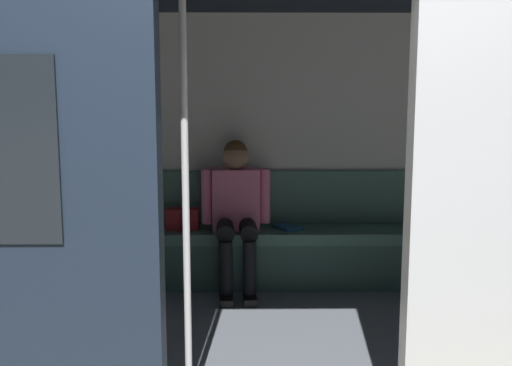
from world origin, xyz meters
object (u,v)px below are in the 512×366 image
at_px(handbag, 183,219).
at_px(grab_pole_door, 186,195).
at_px(train_car, 260,98).
at_px(bench_seat, 266,243).
at_px(person_seated, 236,205).
at_px(book, 288,227).

height_order(handbag, grab_pole_door, grab_pole_door).
xyz_separation_m(train_car, handbag, (0.61, -1.14, -1.00)).
bearing_deg(bench_seat, person_seated, 12.01).
relative_size(train_car, grab_pole_door, 2.92).
bearing_deg(bench_seat, book, -164.93).
bearing_deg(book, handbag, -29.37).
bearing_deg(handbag, train_car, 118.25).
xyz_separation_m(train_car, person_seated, (0.17, -1.04, -0.87)).
xyz_separation_m(book, grab_pole_door, (0.63, 1.96, 0.61)).
distance_m(train_car, book, 1.58).
bearing_deg(person_seated, book, -166.69).
xyz_separation_m(handbag, book, (-0.86, 0.00, -0.07)).
relative_size(train_car, bench_seat, 2.09).
relative_size(train_car, book, 29.09).
relative_size(bench_seat, grab_pole_door, 1.39).
bearing_deg(bench_seat, handbag, -4.10).
bearing_deg(grab_pole_door, book, -107.92).
relative_size(bench_seat, person_seated, 2.55).
bearing_deg(grab_pole_door, handbag, -83.42).
height_order(book, grab_pole_door, grab_pole_door).
bearing_deg(book, train_car, 48.29).
xyz_separation_m(person_seated, handbag, (0.44, -0.10, -0.13)).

